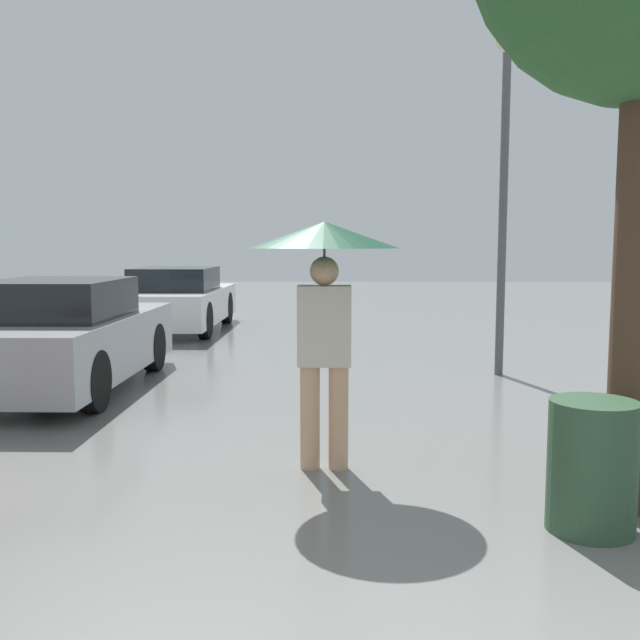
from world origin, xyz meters
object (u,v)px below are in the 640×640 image
object	(u,v)px
street_lamp	(505,147)
trash_bin	(592,466)
pedestrian	(324,270)
parked_car_farthest	(178,300)
parked_car_middle	(64,337)

from	to	relation	value
street_lamp	trash_bin	distance (m)	5.65
pedestrian	parked_car_farthest	distance (m)	9.03
parked_car_middle	street_lamp	bearing A→B (deg)	10.98
parked_car_middle	trash_bin	world-z (taller)	parked_car_middle
trash_bin	parked_car_farthest	bearing A→B (deg)	115.57
parked_car_middle	trash_bin	distance (m)	6.16
pedestrian	trash_bin	distance (m)	2.24
parked_car_middle	parked_car_farthest	xyz separation A→B (m)	(0.08, 5.59, -0.02)
street_lamp	trash_bin	size ratio (longest dim) A/B	5.55
parked_car_middle	street_lamp	xyz separation A→B (m)	(5.27, 1.02, 2.28)
parked_car_farthest	street_lamp	size ratio (longest dim) A/B	0.92
parked_car_farthest	pedestrian	bearing A→B (deg)	-70.52
parked_car_middle	street_lamp	world-z (taller)	street_lamp
pedestrian	street_lamp	bearing A→B (deg)	60.71
pedestrian	trash_bin	xyz separation A→B (m)	(1.60, -1.13, -1.10)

